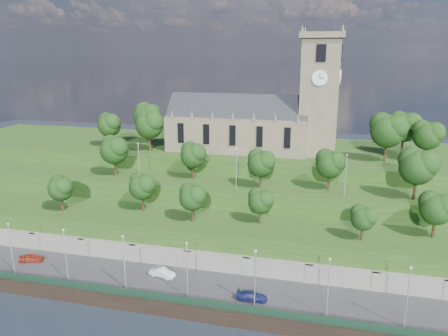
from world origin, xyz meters
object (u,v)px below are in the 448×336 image
(car_left, at_px, (32,258))
(car_middle, at_px, (162,273))
(car_right, at_px, (252,296))
(church, at_px, (259,119))

(car_left, height_order, car_middle, car_middle)
(car_left, relative_size, car_right, 0.91)
(church, height_order, car_middle, church)
(church, relative_size, car_right, 8.63)
(car_left, distance_m, car_right, 39.36)
(church, bearing_deg, car_left, -129.78)
(car_left, xyz_separation_m, car_middle, (23.92, 0.62, 0.02))
(church, distance_m, car_right, 46.88)
(car_left, xyz_separation_m, car_right, (39.27, -2.68, -0.04))
(church, relative_size, car_left, 9.50)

